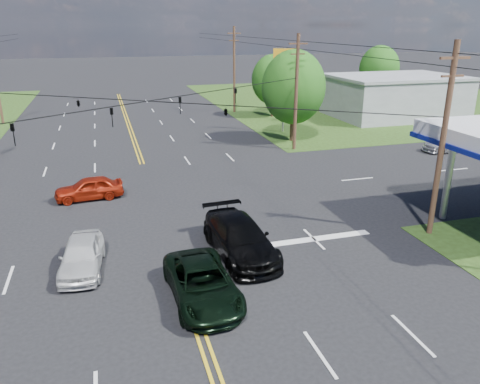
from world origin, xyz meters
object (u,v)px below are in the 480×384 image
object	(u,v)px
retail_ne	(394,98)
tree_far_r	(379,69)
pickup_dkgreen	(202,283)
pickup_white	(82,255)
suv_black	(240,238)
pole_se	(443,140)
pole_right_far	(234,69)
tree_right_b	(273,80)
tree_right_a	(293,87)
pole_ne	(296,91)

from	to	relation	value
retail_ne	tree_far_r	distance (m)	11.02
tree_far_r	pickup_dkgreen	bearing A→B (deg)	-128.73
pickup_white	suv_black	bearing A→B (deg)	1.47
retail_ne	pole_se	xyz separation A→B (m)	(-17.00, -29.00, 2.72)
pole_right_far	pickup_white	distance (m)	40.06
tree_right_b	tree_far_r	size ratio (longest dim) A/B	0.93
retail_ne	pickup_dkgreen	xyz separation A→B (m)	(-29.47, -31.74, -1.49)
retail_ne	tree_far_r	size ratio (longest dim) A/B	1.83
tree_right_a	tree_far_r	size ratio (longest dim) A/B	1.07
pole_se	tree_right_b	xyz separation A→B (m)	(3.50, 33.00, -0.70)
pickup_dkgreen	suv_black	distance (m)	4.07
pole_right_far	tree_right_a	size ratio (longest dim) A/B	1.22
tree_far_r	pickup_white	xyz separation A→B (m)	(-37.99, -38.00, -3.83)
pole_right_far	pickup_dkgreen	bearing A→B (deg)	-107.42
pole_se	tree_right_b	bearing A→B (deg)	83.95
pole_ne	pole_right_far	distance (m)	19.00
pole_se	pole_right_far	distance (m)	37.00
tree_right_b	suv_black	size ratio (longest dim) A/B	1.22
pole_se	pole_ne	xyz separation A→B (m)	(0.00, 18.00, 0.00)
pole_right_far	suv_black	xyz separation A→B (m)	(-10.00, -36.50, -4.33)
pole_se	pole_ne	bearing A→B (deg)	90.00
pickup_dkgreen	tree_right_b	bearing A→B (deg)	64.11
pole_ne	pickup_dkgreen	distance (m)	24.56
retail_ne	pole_ne	world-z (taller)	pole_ne
tree_right_a	pickup_dkgreen	size ratio (longest dim) A/B	1.59
pole_right_far	pickup_white	bearing A→B (deg)	-115.27
tree_far_r	pickup_dkgreen	distance (m)	53.63
pole_se	pole_ne	world-z (taller)	same
pole_ne	pole_right_far	size ratio (longest dim) A/B	0.95
tree_right_a	pole_right_far	bearing A→B (deg)	93.58
pickup_dkgreen	suv_black	bearing A→B (deg)	50.87
pole_right_far	tree_right_b	size ratio (longest dim) A/B	1.41
retail_ne	tree_right_a	distance (m)	18.09
pole_ne	suv_black	distance (m)	20.56
tree_right_a	suv_black	xyz separation A→B (m)	(-11.00, -20.50, -4.03)
tree_right_a	pickup_white	xyz separation A→B (m)	(-17.99, -20.00, -4.15)
pickup_white	pole_right_far	bearing A→B (deg)	70.29
pole_se	tree_right_b	distance (m)	33.19
suv_black	pickup_white	world-z (taller)	suv_black
pole_ne	tree_right_b	world-z (taller)	pole_ne
pole_right_far	pickup_dkgreen	size ratio (longest dim) A/B	1.95
pole_se	suv_black	distance (m)	10.81
pole_ne	tree_right_b	bearing A→B (deg)	76.87
tree_right_a	tree_far_r	distance (m)	26.91
tree_far_r	suv_black	size ratio (longest dim) A/B	1.31
pole_right_far	tree_right_a	xyz separation A→B (m)	(1.00, -16.00, -0.30)
tree_far_r	tree_right_b	bearing A→B (deg)	-161.08
retail_ne	tree_right_b	size ratio (longest dim) A/B	1.98
retail_ne	pole_ne	xyz separation A→B (m)	(-17.00, -11.00, 2.72)
tree_right_b	pickup_dkgreen	xyz separation A→B (m)	(-15.97, -35.74, -3.50)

